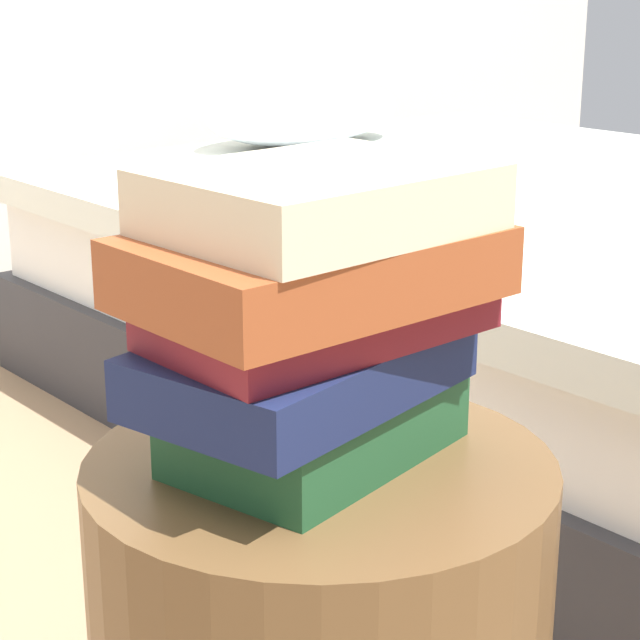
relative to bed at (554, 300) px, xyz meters
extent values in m
cube|color=#2D2D33|center=(0.00, -0.01, -0.12)|extent=(1.65, 2.11, 0.22)
cube|color=white|center=(0.00, -0.01, 0.08)|extent=(1.59, 2.03, 0.18)
cube|color=silver|center=(0.00, -0.01, 0.20)|extent=(1.68, 2.08, 0.06)
ellipsoid|color=silver|center=(0.06, 0.78, 0.31)|extent=(0.58, 0.32, 0.16)
cube|color=#1E512D|center=(-1.28, -0.60, 0.28)|extent=(0.26, 0.18, 0.06)
cube|color=#19234C|center=(-1.30, -0.60, 0.33)|extent=(0.29, 0.20, 0.05)
cube|color=maroon|center=(-1.29, -0.61, 0.38)|extent=(0.28, 0.17, 0.03)
cube|color=#994723|center=(-1.30, -0.61, 0.42)|extent=(0.30, 0.21, 0.06)
cube|color=beige|center=(-1.29, -0.61, 0.47)|extent=(0.26, 0.20, 0.05)
camera|label=1|loc=(-1.92, -1.23, 0.65)|focal=64.49mm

